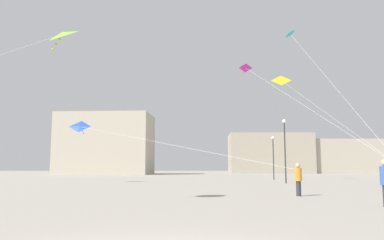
{
  "coord_description": "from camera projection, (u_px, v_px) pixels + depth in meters",
  "views": [
    {
      "loc": [
        0.71,
        -5.89,
        1.43
      ],
      "look_at": [
        0.0,
        21.43,
        4.87
      ],
      "focal_mm": 35.18,
      "sensor_mm": 36.0,
      "label": 1
    }
  ],
  "objects": [
    {
      "name": "kite_lime_diamond",
      "position": [
        62.0,
        35.0,
        15.21
      ],
      "size": [
        8.98,
        6.28,
        5.89
      ],
      "color": "#8CD12D"
    },
    {
      "name": "kite_magenta_delta",
      "position": [
        250.0,
        71.0,
        37.49
      ],
      "size": [
        7.36,
        16.4,
        10.51
      ],
      "color": "#D12899"
    },
    {
      "name": "kite_cyan_diamond",
      "position": [
        291.0,
        35.0,
        38.65
      ],
      "size": [
        2.8,
        16.96,
        14.28
      ],
      "color": "#1EB2C6"
    },
    {
      "name": "building_right_hall",
      "position": [
        338.0,
        157.0,
        94.47
      ],
      "size": [
        21.4,
        17.79,
        8.0
      ],
      "color": "#B2A893",
      "rests_on": "ground_plane"
    },
    {
      "name": "building_centre_hall",
      "position": [
        269.0,
        154.0,
        90.29
      ],
      "size": [
        19.26,
        10.3,
        9.36
      ],
      "color": "#A39984",
      "rests_on": "ground_plane"
    },
    {
      "name": "kite_cobalt_delta",
      "position": [
        83.0,
        127.0,
        34.46
      ],
      "size": [
        16.96,
        15.69,
        4.33
      ],
      "color": "blue"
    },
    {
      "name": "lamppost_west",
      "position": [
        285.0,
        141.0,
        34.06
      ],
      "size": [
        0.36,
        0.36,
        5.78
      ],
      "color": "#2D2D30",
      "rests_on": "ground_plane"
    },
    {
      "name": "person_in_orange",
      "position": [
        298.0,
        178.0,
        18.78
      ],
      "size": [
        0.35,
        0.35,
        1.63
      ],
      "rotation": [
        0.0,
        0.0,
        0.67
      ],
      "color": "#2D2D33",
      "rests_on": "ground_plane"
    },
    {
      "name": "building_left_hall",
      "position": [
        106.0,
        144.0,
        77.4
      ],
      "size": [
        18.84,
        11.64,
        12.27
      ],
      "color": "#B2A893",
      "rests_on": "ground_plane"
    },
    {
      "name": "lamppost_east",
      "position": [
        273.0,
        150.0,
        43.08
      ],
      "size": [
        0.36,
        0.36,
        4.98
      ],
      "color": "#2D2D30",
      "rests_on": "ground_plane"
    },
    {
      "name": "kite_amber_delta",
      "position": [
        283.0,
        82.0,
        42.43
      ],
      "size": [
        3.03,
        21.28,
        10.48
      ],
      "color": "yellow"
    }
  ]
}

